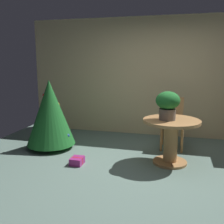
{
  "coord_description": "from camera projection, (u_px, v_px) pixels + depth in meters",
  "views": [
    {
      "loc": [
        0.42,
        -3.6,
        1.65
      ],
      "look_at": [
        -0.61,
        0.32,
        0.85
      ],
      "focal_mm": 41.44,
      "sensor_mm": 36.0,
      "label": 1
    }
  ],
  "objects": [
    {
      "name": "holiday_tree",
      "position": [
        50.0,
        112.0,
        4.89
      ],
      "size": [
        0.92,
        0.92,
        1.31
      ],
      "color": "brown",
      "rests_on": "ground_plane"
    },
    {
      "name": "back_wall_panel",
      "position": [
        161.0,
        78.0,
        5.68
      ],
      "size": [
        6.0,
        0.1,
        2.6
      ],
      "primitive_type": "cube",
      "color": "beige",
      "rests_on": "ground_plane"
    },
    {
      "name": "flower_vase",
      "position": [
        168.0,
        104.0,
        4.05
      ],
      "size": [
        0.38,
        0.38,
        0.45
      ],
      "color": "#665B51",
      "rests_on": "round_dining_table"
    },
    {
      "name": "round_dining_table",
      "position": [
        171.0,
        135.0,
        4.17
      ],
      "size": [
        0.91,
        0.91,
        0.74
      ],
      "color": "#B27F4C",
      "rests_on": "ground_plane"
    },
    {
      "name": "ground_plane",
      "position": [
        146.0,
        174.0,
        3.84
      ],
      "size": [
        6.6,
        6.6,
        0.0
      ],
      "primitive_type": "plane",
      "color": "slate"
    },
    {
      "name": "wooden_chair_far",
      "position": [
        173.0,
        120.0,
        4.95
      ],
      "size": [
        0.42,
        0.44,
        0.97
      ],
      "color": "#B27F4C",
      "rests_on": "ground_plane"
    },
    {
      "name": "gift_box_purple",
      "position": [
        77.0,
        161.0,
        4.2
      ],
      "size": [
        0.19,
        0.24,
        0.12
      ],
      "color": "#9E287A",
      "rests_on": "ground_plane"
    }
  ]
}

